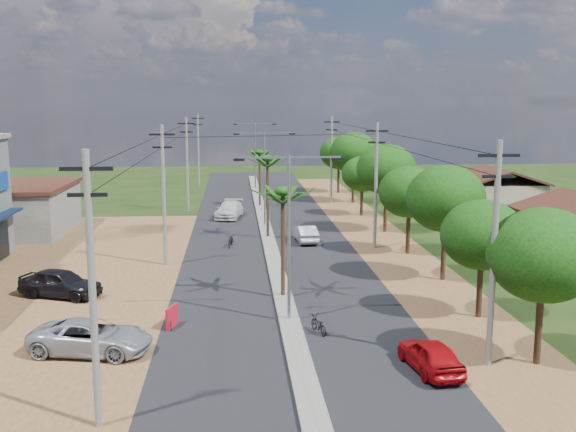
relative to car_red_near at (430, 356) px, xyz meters
name	(u,v)px	position (x,y,z in m)	size (l,w,h in m)	color
ground	(289,322)	(-5.00, 6.42, -0.64)	(160.00, 160.00, 0.00)	black
road	(271,253)	(-5.00, 21.42, -0.62)	(12.00, 110.00, 0.04)	black
median	(269,243)	(-5.00, 24.42, -0.55)	(1.00, 90.00, 0.18)	#605E56
dirt_lot_west	(19,284)	(-20.00, 14.42, -0.62)	(18.00, 46.00, 0.04)	brown
dirt_shoulder_east	(391,251)	(3.50, 21.42, -0.63)	(5.00, 90.00, 0.03)	brown
low_shed	(3,209)	(-26.00, 30.42, 1.32)	(10.40, 10.40, 3.95)	#605E56
house_east_far	(495,192)	(16.00, 34.42, 1.75)	(7.60, 7.50, 4.60)	tan
tree_east_a	(543,255)	(4.50, 0.42, 3.85)	(4.40, 4.40, 6.37)	black
tree_east_b	(482,235)	(4.30, 6.42, 3.47)	(4.00, 4.00, 5.83)	black
tree_east_c	(446,199)	(4.70, 13.42, 4.22)	(4.60, 4.60, 6.83)	black
tree_east_d	(409,192)	(4.40, 20.42, 3.70)	(4.20, 4.20, 6.13)	black
tree_east_e	(386,169)	(4.60, 28.42, 4.45)	(4.80, 4.80, 7.14)	black
tree_east_f	(362,174)	(4.20, 36.42, 3.25)	(3.80, 3.80, 5.52)	black
tree_east_g	(354,153)	(4.80, 44.42, 4.60)	(5.00, 5.00, 7.38)	black
tree_east_h	(339,153)	(4.50, 52.42, 4.00)	(4.40, 4.40, 6.52)	black
palm_median_near	(283,196)	(-5.00, 10.42, 4.89)	(2.00, 2.00, 6.15)	black
palm_median_mid	(267,162)	(-5.00, 26.42, 5.26)	(2.00, 2.00, 6.55)	black
palm_median_far	(259,155)	(-5.00, 42.42, 4.62)	(2.00, 2.00, 5.85)	black
streetlight_near	(289,224)	(-5.00, 6.42, 4.14)	(5.10, 0.18, 8.00)	gray
streetlight_mid	(265,170)	(-5.00, 31.42, 4.14)	(5.10, 0.18, 8.00)	gray
streetlight_far	(255,150)	(-5.00, 56.42, 4.14)	(5.10, 0.18, 8.00)	gray
utility_pole_w_a	(92,285)	(-12.00, -3.58, 4.11)	(1.60, 0.24, 9.00)	#605E56
utility_pole_w_b	(164,192)	(-12.00, 18.42, 4.11)	(1.60, 0.24, 9.00)	#605E56
utility_pole_w_c	(187,162)	(-12.00, 40.42, 4.11)	(1.60, 0.24, 9.00)	#605E56
utility_pole_w_d	(198,147)	(-12.00, 61.42, 4.11)	(1.60, 0.24, 9.00)	#605E56
utility_pole_e_a	(494,249)	(2.50, 0.42, 4.11)	(1.60, 0.24, 9.00)	#605E56
utility_pole_e_b	(376,183)	(2.50, 22.42, 4.11)	(1.60, 0.24, 9.00)	#605E56
utility_pole_e_c	(331,158)	(2.50, 44.42, 4.11)	(1.60, 0.24, 9.00)	#605E56
car_red_near	(430,356)	(0.00, 0.00, 0.00)	(1.52, 3.77, 1.28)	#95080C
car_silver_mid	(305,234)	(-2.26, 24.80, 0.00)	(1.36, 3.90, 1.29)	#96999E
car_white_far	(229,210)	(-8.01, 36.08, 0.08)	(2.03, 5.01, 1.45)	beige
car_parked_silver	(91,338)	(-13.56, 2.99, 0.06)	(2.33, 5.05, 1.40)	#96999E
car_parked_dark	(60,284)	(-16.92, 11.54, 0.13)	(1.82, 4.52, 1.54)	black
moto_rider_east	(318,325)	(-3.80, 4.67, -0.24)	(0.54, 1.54, 0.81)	black
moto_rider_west_a	(231,241)	(-7.83, 23.58, -0.17)	(0.62, 1.78, 0.94)	black
moto_rider_west_b	(222,209)	(-8.74, 38.48, -0.17)	(0.44, 1.57, 0.95)	black
roadside_sign	(172,317)	(-10.50, 6.02, -0.11)	(0.46, 1.25, 1.07)	#B71024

